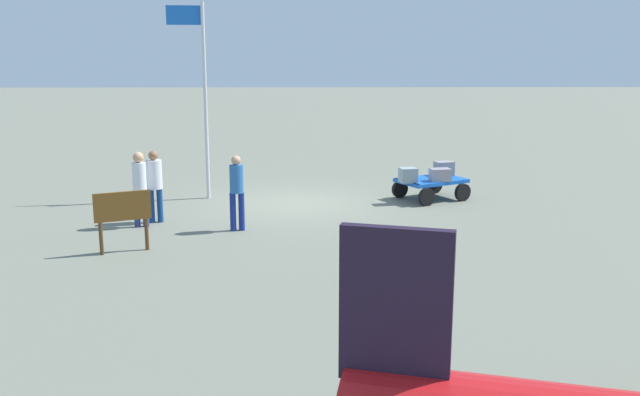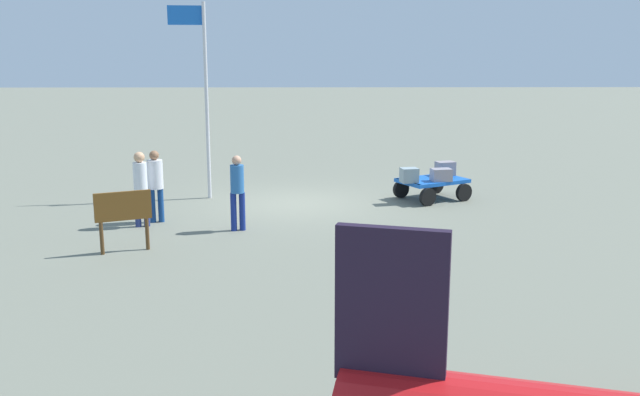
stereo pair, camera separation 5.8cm
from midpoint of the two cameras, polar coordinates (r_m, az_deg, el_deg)
ground_plane at (r=18.83m, az=-1.75°, el=-0.45°), size 120.00×120.00×0.00m
luggage_cart at (r=19.51m, az=9.29°, el=1.14°), size 2.17×2.01×0.59m
suitcase_olive at (r=18.83m, az=7.47°, el=1.88°), size 0.51×0.45×0.39m
suitcase_navy at (r=19.16m, az=10.07°, el=1.90°), size 0.59×0.45×0.34m
suitcase_dark at (r=20.05m, az=10.39°, el=2.41°), size 0.59×0.49×0.40m
worker_lead at (r=15.92m, az=-6.74°, el=0.84°), size 0.38×0.38×1.75m
worker_trailing at (r=17.04m, az=-13.35°, el=1.46°), size 0.45×0.45×1.76m
worker_supervisor at (r=16.69m, az=-14.51°, el=1.17°), size 0.39×0.39×1.79m
flagpole at (r=19.39m, az=-9.62°, el=9.20°), size 1.01×0.16×5.37m
signboard at (r=14.69m, az=-15.84°, el=-1.06°), size 1.08×0.50×1.28m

